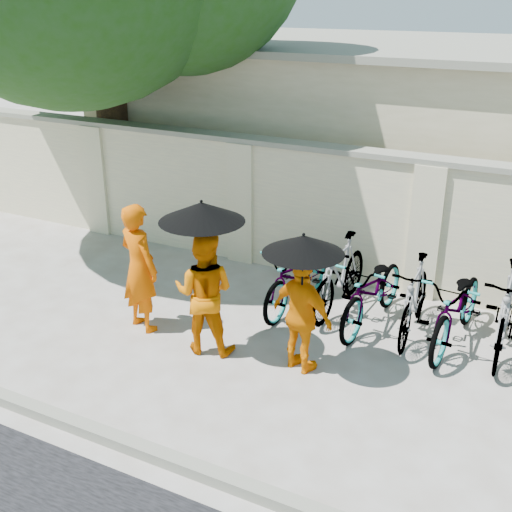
% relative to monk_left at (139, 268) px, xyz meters
% --- Properties ---
extents(ground, '(80.00, 80.00, 0.00)m').
position_rel_monk_left_xyz_m(ground, '(1.09, -0.42, -0.87)').
color(ground, '#ACAAA5').
extents(kerb, '(40.00, 0.16, 0.12)m').
position_rel_monk_left_xyz_m(kerb, '(1.09, -2.12, -0.81)').
color(kerb, gray).
rests_on(kerb, ground).
extents(compound_wall, '(20.00, 0.30, 2.00)m').
position_rel_monk_left_xyz_m(compound_wall, '(2.09, 2.78, 0.13)').
color(compound_wall, beige).
rests_on(compound_wall, ground).
extents(building_behind, '(14.00, 6.00, 3.20)m').
position_rel_monk_left_xyz_m(building_behind, '(3.09, 6.58, 0.73)').
color(building_behind, beige).
rests_on(building_behind, ground).
extents(monk_left, '(0.73, 0.59, 1.75)m').
position_rel_monk_left_xyz_m(monk_left, '(0.00, 0.00, 0.00)').
color(monk_left, '#D45200').
rests_on(monk_left, ground).
extents(monk_center, '(0.89, 0.76, 1.58)m').
position_rel_monk_left_xyz_m(monk_center, '(1.06, -0.11, -0.08)').
color(monk_center, '#D46500').
rests_on(monk_center, ground).
extents(parasol_center, '(1.01, 1.01, 1.09)m').
position_rel_monk_left_xyz_m(parasol_center, '(1.11, -0.19, 1.00)').
color(parasol_center, black).
rests_on(parasol_center, ground).
extents(monk_right, '(0.91, 0.59, 1.45)m').
position_rel_monk_left_xyz_m(monk_right, '(2.32, 0.01, -0.15)').
color(monk_right, orange).
rests_on(monk_right, ground).
extents(parasol_right, '(0.93, 0.93, 0.93)m').
position_rel_monk_left_xyz_m(parasol_right, '(2.34, -0.07, 0.77)').
color(parasol_right, black).
rests_on(parasol_right, ground).
extents(bike_0, '(0.77, 1.89, 0.98)m').
position_rel_monk_left_xyz_m(bike_0, '(1.62, 1.50, -0.39)').
color(bike_0, gray).
rests_on(bike_0, ground).
extents(bike_1, '(0.59, 1.82, 1.08)m').
position_rel_monk_left_xyz_m(bike_1, '(2.17, 1.70, -0.34)').
color(bike_1, gray).
rests_on(bike_1, ground).
extents(bike_2, '(0.85, 1.96, 1.00)m').
position_rel_monk_left_xyz_m(bike_2, '(2.73, 1.48, -0.37)').
color(bike_2, gray).
rests_on(bike_2, ground).
extents(bike_3, '(0.58, 1.75, 1.04)m').
position_rel_monk_left_xyz_m(bike_3, '(3.28, 1.46, -0.36)').
color(bike_3, gray).
rests_on(bike_3, ground).
extents(bike_4, '(0.85, 2.02, 1.03)m').
position_rel_monk_left_xyz_m(bike_4, '(3.84, 1.46, -0.36)').
color(bike_4, gray).
rests_on(bike_4, ground).
extents(bike_5, '(0.59, 1.89, 1.13)m').
position_rel_monk_left_xyz_m(bike_5, '(4.39, 1.55, -0.31)').
color(bike_5, gray).
rests_on(bike_5, ground).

